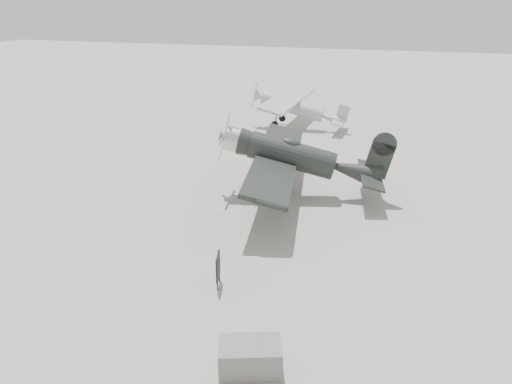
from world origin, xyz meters
TOP-DOWN VIEW (x-y plane):
  - ground at (0.00, 0.00)m, footprint 160.00×160.00m
  - lowwing_monoplane at (0.24, 5.86)m, footprint 8.47×11.80m
  - highwing_monoplane at (-2.87, 19.13)m, footprint 7.28×10.23m
  - equipment_block at (1.68, -6.93)m, footprint 1.93×1.54m
  - sign_board at (-0.63, -3.23)m, footprint 0.27×0.86m

SIDE VIEW (x-z plane):
  - ground at x=0.00m, z-range 0.00..0.00m
  - equipment_block at x=1.68m, z-range 0.00..0.84m
  - sign_board at x=-0.63m, z-range 0.12..1.38m
  - highwing_monoplane at x=-2.87m, z-range 0.37..3.28m
  - lowwing_monoplane at x=0.24m, z-range 0.11..3.90m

